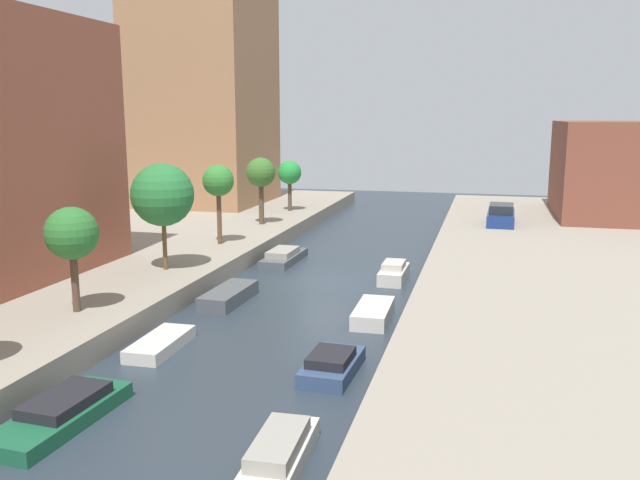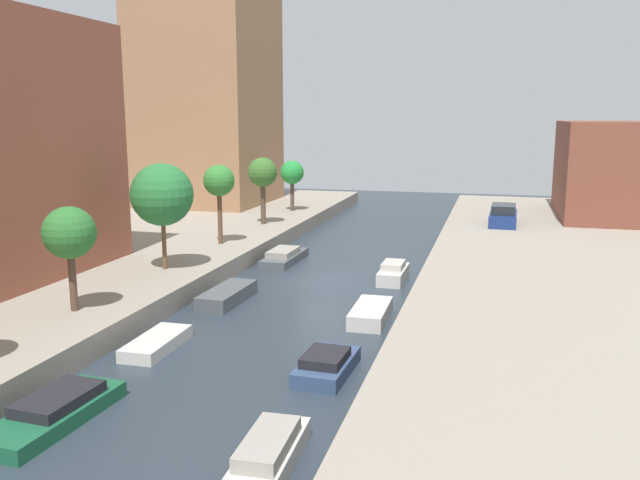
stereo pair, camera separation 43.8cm
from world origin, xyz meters
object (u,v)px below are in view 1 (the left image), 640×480
object	(u,v)px
parked_car	(501,216)
street_tree_5	(290,173)
moored_boat_right_1	(332,365)
street_tree_1	(72,234)
moored_boat_right_0	(276,461)
moored_boat_right_3	(394,273)
street_tree_3	(218,182)
moored_boat_right_2	(373,313)
low_block_right	(627,169)
apartment_tower_far	(204,82)
street_tree_2	(162,195)
moored_boat_left_1	(160,344)
moored_boat_left_3	(284,257)
moored_boat_left_0	(62,413)
moored_boat_left_2	(229,296)
street_tree_4	(261,174)

from	to	relation	value
parked_car	street_tree_5	bearing A→B (deg)	170.71
street_tree_5	moored_boat_right_1	world-z (taller)	street_tree_5
street_tree_1	moored_boat_right_0	size ratio (longest dim) A/B	0.91
moored_boat_right_3	moored_boat_right_1	bearing A→B (deg)	-90.78
street_tree_5	moored_boat_right_1	xyz separation A→B (m)	(10.65, -29.88, -3.67)
street_tree_3	moored_boat_right_2	bearing A→B (deg)	-40.53
low_block_right	apartment_tower_far	bearing A→B (deg)	-179.58
street_tree_1	street_tree_5	bearing A→B (deg)	90.00
street_tree_2	moored_boat_right_3	size ratio (longest dim) A/B	1.62
moored_boat_left_1	moored_boat_right_1	distance (m)	6.77
low_block_right	moored_boat_left_1	xyz separation A→B (m)	(-21.51, -32.61, -4.33)
street_tree_1	moored_boat_left_3	xyz separation A→B (m)	(3.89, 14.58, -3.74)
moored_boat_left_0	moored_boat_right_1	size ratio (longest dim) A/B	1.41
street_tree_3	moored_boat_left_1	size ratio (longest dim) A/B	1.38
low_block_right	street_tree_3	xyz separation A→B (m)	(-25.43, -17.71, 0.15)
moored_boat_left_0	moored_boat_left_2	xyz separation A→B (m)	(-0.09, 12.58, 0.00)
street_tree_3	moored_boat_right_3	bearing A→B (deg)	-12.40
parked_car	moored_boat_left_1	size ratio (longest dim) A/B	1.35
low_block_right	moored_boat_right_3	distance (m)	25.18
low_block_right	moored_boat_right_1	xyz separation A→B (m)	(-14.78, -33.32, -4.21)
moored_boat_left_3	moored_boat_right_2	xyz separation A→B (m)	(7.07, -9.71, -0.02)
street_tree_1	moored_boat_left_1	bearing A→B (deg)	-9.53
apartment_tower_far	moored_boat_left_0	size ratio (longest dim) A/B	4.44
street_tree_3	parked_car	distance (m)	20.31
street_tree_3	moored_boat_right_0	world-z (taller)	street_tree_3
moored_boat_left_2	moored_boat_right_2	xyz separation A→B (m)	(6.97, -0.97, -0.01)
street_tree_5	moored_boat_right_2	size ratio (longest dim) A/B	1.15
street_tree_3	street_tree_5	distance (m)	14.29
moored_boat_left_2	moored_boat_right_1	world-z (taller)	moored_boat_right_1
moored_boat_left_2	moored_boat_right_0	bearing A→B (deg)	-63.52
moored_boat_right_3	moored_boat_left_2	bearing A→B (deg)	-138.64
moored_boat_right_2	moored_boat_right_3	xyz separation A→B (m)	(-0.13, 6.99, 0.12)
low_block_right	street_tree_2	distance (m)	35.37
street_tree_5	moored_boat_left_2	xyz separation A→B (m)	(3.99, -22.68, -3.69)
street_tree_3	parked_car	world-z (taller)	street_tree_3
moored_boat_left_2	moored_boat_right_3	world-z (taller)	moored_boat_right_3
parked_car	moored_boat_right_2	distance (m)	21.69
street_tree_1	moored_boat_right_2	world-z (taller)	street_tree_1
moored_boat_left_0	moored_boat_left_1	bearing A→B (deg)	91.54
moored_boat_left_1	moored_boat_right_1	world-z (taller)	moored_boat_right_1
street_tree_5	moored_boat_left_1	world-z (taller)	street_tree_5
street_tree_4	moored_boat_left_2	size ratio (longest dim) A/B	1.18
street_tree_2	moored_boat_left_0	bearing A→B (deg)	-73.89
apartment_tower_far	moored_boat_left_1	bearing A→B (deg)	-68.90
moored_boat_left_3	moored_boat_right_2	distance (m)	12.01
street_tree_1	parked_car	distance (m)	30.69
moored_boat_left_3	moored_boat_right_0	world-z (taller)	moored_boat_right_0
street_tree_3	moored_boat_left_1	bearing A→B (deg)	-75.28
street_tree_5	street_tree_4	bearing A→B (deg)	-90.00
low_block_right	street_tree_4	bearing A→B (deg)	-158.06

